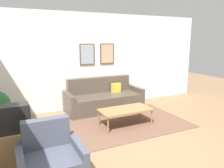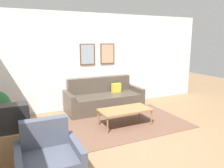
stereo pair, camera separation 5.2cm
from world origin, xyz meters
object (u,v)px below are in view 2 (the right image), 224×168
Objects in this scene: coffee_table at (125,110)px; armchair at (49,165)px; couch at (104,99)px; tv at (7,119)px.

coffee_table is 2.40m from armchair.
tv is at bearing -141.92° from couch.
armchair is at bearing -58.98° from tv.
tv is at bearing 113.38° from armchair.
couch is at bearing 46.24° from armchair.
armchair is (0.47, -0.79, -0.47)m from tv.
coffee_table is 1.88× the size of tv.
armchair is at bearing -126.12° from couch.
tv is (-2.45, -1.92, 0.46)m from couch.
tv is 0.73× the size of armchair.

